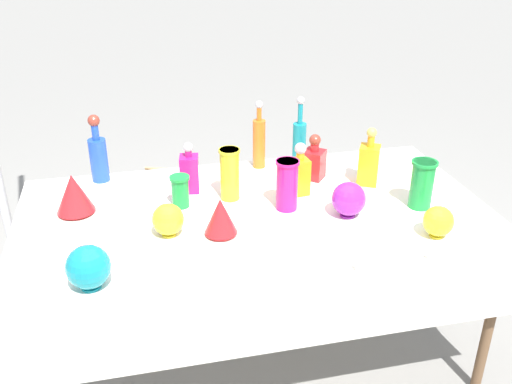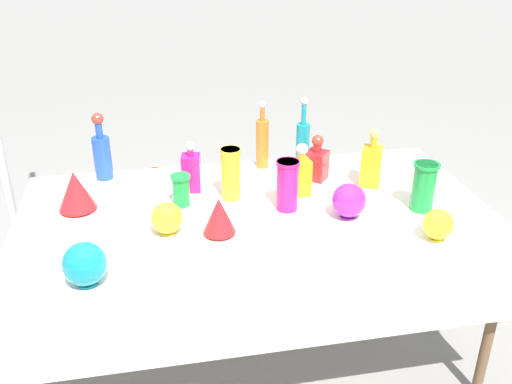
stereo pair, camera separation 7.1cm
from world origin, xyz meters
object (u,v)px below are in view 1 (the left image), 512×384
fluted_vase_1 (221,216)px  round_bowl_0 (438,221)px  tall_bottle_2 (259,141)px  round_bowl_1 (88,267)px  square_decanter_0 (314,161)px  tall_bottle_1 (299,141)px  round_bowl_3 (168,220)px  slender_vase_1 (230,173)px  slender_vase_3 (180,190)px  square_decanter_1 (300,172)px  square_decanter_3 (369,162)px  slender_vase_0 (287,184)px  tall_bottle_0 (98,155)px  fluted_vase_0 (74,193)px  cardboard_box_behind_left (175,207)px  slender_vase_2 (422,183)px  square_decanter_2 (190,172)px  round_bowl_2 (349,199)px

fluted_vase_1 → round_bowl_0: fluted_vase_1 is taller
tall_bottle_2 → round_bowl_1: bearing=-132.5°
square_decanter_0 → round_bowl_0: bearing=-64.2°
tall_bottle_1 → round_bowl_1: 1.30m
round_bowl_3 → fluted_vase_1: bearing=-11.9°
slender_vase_1 → slender_vase_3: slender_vase_1 is taller
square_decanter_0 → round_bowl_3: bearing=-152.0°
square_decanter_1 → square_decanter_3: (0.35, 0.03, 0.00)m
slender_vase_0 → fluted_vase_1: (-0.31, -0.16, -0.03)m
square_decanter_0 → slender_vase_0: size_ratio=0.99×
tall_bottle_1 → fluted_vase_1: (-0.50, -0.59, -0.05)m
tall_bottle_1 → square_decanter_3: 0.38m
slender_vase_3 → round_bowl_0: slender_vase_3 is taller
tall_bottle_1 → round_bowl_0: 0.86m
slender_vase_3 → fluted_vase_1: 0.31m
tall_bottle_0 → square_decanter_1: (0.88, -0.34, -0.03)m
fluted_vase_0 → round_bowl_0: 1.49m
tall_bottle_2 → round_bowl_0: bearing=-57.0°
cardboard_box_behind_left → fluted_vase_1: bearing=-86.7°
slender_vase_2 → round_bowl_3: slender_vase_2 is taller
square_decanter_0 → square_decanter_3: 0.26m
slender_vase_1 → cardboard_box_behind_left: (-0.18, 1.09, -0.72)m
tall_bottle_2 → cardboard_box_behind_left: tall_bottle_2 is taller
slender_vase_1 → round_bowl_1: size_ratio=1.48×
fluted_vase_0 → slender_vase_3: bearing=-4.7°
square_decanter_2 → round_bowl_2: size_ratio=1.56×
slender_vase_0 → round_bowl_2: slender_vase_0 is taller
slender_vase_3 → round_bowl_2: round_bowl_2 is taller
tall_bottle_2 → square_decanter_0: tall_bottle_2 is taller
tall_bottle_2 → square_decanter_3: 0.55m
slender_vase_3 → square_decanter_3: bearing=2.4°
slender_vase_2 → slender_vase_3: size_ratio=1.50×
tall_bottle_1 → fluted_vase_1: bearing=-130.2°
fluted_vase_1 → round_bowl_1: bearing=-153.2°
square_decanter_3 → slender_vase_1: (-0.66, -0.01, 0.02)m
tall_bottle_1 → square_decanter_2: size_ratio=1.51×
slender_vase_0 → round_bowl_3: (-0.52, -0.11, -0.05)m
tall_bottle_2 → square_decanter_2: tall_bottle_2 is taller
round_bowl_0 → square_decanter_3: bearing=98.3°
tall_bottle_1 → square_decanter_1: 0.32m
slender_vase_1 → fluted_vase_1: (-0.09, -0.30, -0.04)m
slender_vase_3 → fluted_vase_0: size_ratio=0.79×
slender_vase_1 → round_bowl_2: size_ratio=1.56×
square_decanter_2 → cardboard_box_behind_left: size_ratio=0.50×
tall_bottle_2 → fluted_vase_1: 0.69m
square_decanter_1 → square_decanter_3: size_ratio=0.89×
round_bowl_1 → round_bowl_0: bearing=2.0°
tall_bottle_1 → slender_vase_0: tall_bottle_1 is taller
square_decanter_2 → cardboard_box_behind_left: square_decanter_2 is taller
square_decanter_2 → fluted_vase_0: (-0.50, -0.11, -0.00)m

